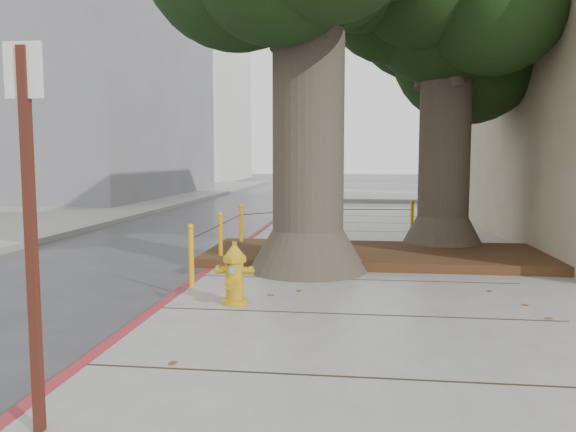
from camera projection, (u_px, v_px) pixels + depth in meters
name	position (u px, v px, depth m)	size (l,w,h in m)	color
ground	(313.00, 325.00, 6.93)	(140.00, 140.00, 0.00)	#28282B
sidewalk_far	(444.00, 190.00, 35.81)	(16.00, 20.00, 0.15)	slate
curb_red	(208.00, 274.00, 9.64)	(0.14, 26.00, 0.16)	maroon
planter_bed	(376.00, 255.00, 10.65)	(6.40, 2.60, 0.16)	black
building_far_grey	(65.00, 84.00, 29.88)	(12.00, 16.00, 12.00)	slate
building_far_white	(171.00, 101.00, 52.68)	(12.00, 18.00, 15.00)	silver
tree_far	(464.00, 11.00, 11.36)	(4.50, 3.80, 7.17)	#4C3F33
bollard_ring	(287.00, 228.00, 11.29)	(3.79, 5.39, 0.95)	orange
fire_hydrant	(235.00, 274.00, 7.31)	(0.43, 0.38, 0.82)	#C39414
signpost	(30.00, 217.00, 3.77)	(0.26, 0.06, 2.66)	#471911
car_silver	(487.00, 193.00, 24.41)	(1.33, 3.31, 1.13)	#A7A7AC
car_dark	(59.00, 190.00, 25.24)	(1.81, 4.46, 1.29)	black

